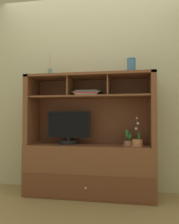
# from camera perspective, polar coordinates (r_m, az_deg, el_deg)

# --- Properties ---
(floor_plane) EXTENTS (6.00, 6.00, 0.02)m
(floor_plane) POSITION_cam_1_polar(r_m,az_deg,el_deg) (2.87, -0.00, -20.02)
(floor_plane) COLOR olive
(floor_plane) RESTS_ON ground
(back_wall) EXTENTS (6.00, 0.02, 2.80)m
(back_wall) POSITION_cam_1_polar(r_m,az_deg,el_deg) (3.00, 0.84, 8.07)
(back_wall) COLOR tan
(back_wall) RESTS_ON ground
(media_console) EXTENTS (1.50, 0.46, 1.41)m
(media_console) POSITION_cam_1_polar(r_m,az_deg,el_deg) (2.76, 0.03, -10.93)
(media_console) COLOR brown
(media_console) RESTS_ON ground
(tv_monitor) EXTENTS (0.52, 0.23, 0.39)m
(tv_monitor) POSITION_cam_1_polar(r_m,az_deg,el_deg) (2.80, -5.23, -4.42)
(tv_monitor) COLOR black
(tv_monitor) RESTS_ON media_console
(potted_orchid) EXTENTS (0.14, 0.14, 0.33)m
(potted_orchid) POSITION_cam_1_polar(r_m,az_deg,el_deg) (2.65, 11.78, -7.25)
(potted_orchid) COLOR #B5764C
(potted_orchid) RESTS_ON media_console
(potted_fern) EXTENTS (0.12, 0.12, 0.19)m
(potted_fern) POSITION_cam_1_polar(r_m,az_deg,el_deg) (2.71, 9.63, -6.54)
(potted_fern) COLOR #A96B50
(potted_fern) RESTS_ON media_console
(magazine_stack_left) EXTENTS (0.35, 0.28, 0.06)m
(magazine_stack_left) POSITION_cam_1_polar(r_m,az_deg,el_deg) (2.73, -0.58, 4.60)
(magazine_stack_left) COLOR gray
(magazine_stack_left) RESTS_ON media_console
(diffuser_bottle) EXTENTS (0.05, 0.05, 0.29)m
(diffuser_bottle) POSITION_cam_1_polar(r_m,az_deg,el_deg) (2.89, -9.74, 9.63)
(diffuser_bottle) COLOR slate
(diffuser_bottle) RESTS_ON media_console
(ceramic_vase) EXTENTS (0.10, 0.10, 0.17)m
(ceramic_vase) POSITION_cam_1_polar(r_m,az_deg,el_deg) (2.71, 10.30, 11.22)
(ceramic_vase) COLOR #3B698C
(ceramic_vase) RESTS_ON media_console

